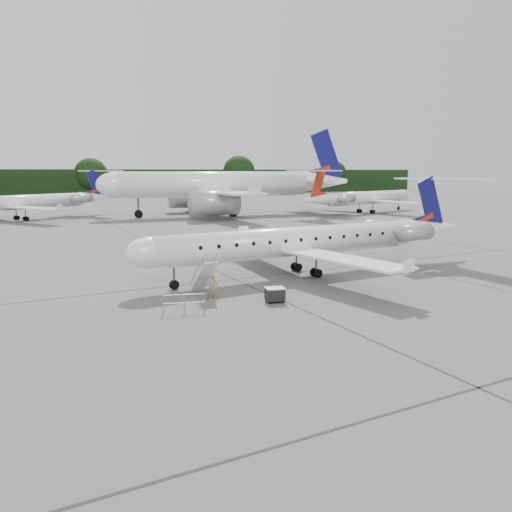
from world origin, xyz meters
TOP-DOWN VIEW (x-y plane):
  - ground at (0.00, 0.00)m, footprint 320.00×320.00m
  - treeline at (0.00, 130.00)m, footprint 260.00×4.00m
  - main_regional_jet at (0.26, 6.35)m, footprint 27.74×20.28m
  - airstair at (-7.72, 3.98)m, footprint 0.90×2.32m
  - passenger at (-7.69, 2.68)m, footprint 0.61×0.47m
  - safety_railing at (-10.14, 0.77)m, footprint 2.13×0.70m
  - baggage_cart at (-4.75, 0.49)m, footprint 1.22×1.08m
  - bg_narrowbody at (14.62, 54.39)m, footprint 44.49×34.48m
  - bg_regional_left at (-16.15, 60.15)m, footprint 35.68×31.74m
  - bg_regional_right at (41.40, 46.72)m, footprint 34.15×28.44m

SIDE VIEW (x-z plane):
  - ground at x=0.00m, z-range 0.00..0.00m
  - baggage_cart at x=-4.75m, z-range 0.00..0.91m
  - safety_railing at x=-10.14m, z-range 0.00..1.00m
  - passenger at x=-7.69m, z-range 0.00..1.49m
  - airstair at x=-7.72m, z-range 0.00..2.19m
  - main_regional_jet at x=0.26m, z-range 0.00..6.99m
  - bg_regional_left at x=-16.15m, z-range 0.00..7.73m
  - bg_regional_right at x=41.40m, z-range 0.00..7.74m
  - treeline at x=0.00m, z-range 0.00..8.00m
  - bg_narrowbody at x=14.62m, z-range 0.00..14.77m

